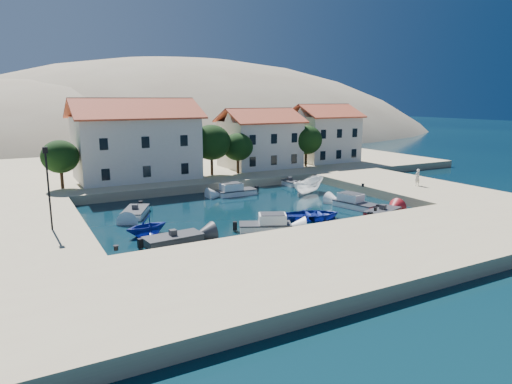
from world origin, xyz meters
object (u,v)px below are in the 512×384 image
Objects in this scene: boat_east at (308,193)px; building_mid at (260,137)px; building_left at (136,138)px; rowboat_south at (313,219)px; pedestrian at (417,177)px; cabin_cruiser_east at (356,203)px; lamppost at (48,180)px; building_right at (323,132)px; cabin_cruiser_south at (265,225)px.

building_mid is at bearing -30.45° from boat_east.
building_mid is 2.04× the size of boat_east.
building_left is 26.31m from rowboat_south.
rowboat_south is 2.62× the size of pedestrian.
rowboat_south is at bearing -67.42° from building_left.
lamppost is at bearing 71.60° from cabin_cruiser_east.
boat_east is 2.70× the size of pedestrian.
building_right is at bearing -21.18° from rowboat_south.
cabin_cruiser_south is 0.97× the size of cabin_cruiser_east.
pedestrian is (10.54, -6.25, 1.95)m from boat_east.
cabin_cruiser_east is 2.51× the size of pedestrian.
lamppost reaches higher than boat_east.
building_right is (30.00, 2.00, -0.46)m from building_left.
building_mid is 1.11× the size of building_right.
building_left reaches higher than pedestrian.
cabin_cruiser_east reaches higher than rowboat_south.
building_right is 23.04m from pedestrian.
cabin_cruiser_south is at bearing -118.10° from building_mid.
lamppost is (-41.50, -22.00, -0.72)m from building_right.
cabin_cruiser_south is 5.88m from rowboat_south.
lamppost is at bearing -152.07° from building_right.
cabin_cruiser_south is at bearing 88.97° from cabin_cruiser_east.
lamppost is 38.07m from pedestrian.
boat_east is (27.42, 5.76, -4.75)m from lamppost.
cabin_cruiser_east is 8.15m from boat_east.
boat_east reaches higher than rowboat_south.
pedestrian reaches higher than rowboat_south.
building_right is 2.04× the size of cabin_cruiser_south.
building_left is 2.95× the size of rowboat_south.
cabin_cruiser_east reaches higher than boat_east.
cabin_cruiser_east is at bearing -95.08° from building_mid.
building_mid is at bearing -67.91° from pedestrian.
boat_east is (0.00, 8.14, -0.48)m from cabin_cruiser_east.
building_left is 28.00m from cabin_cruiser_east.
cabin_cruiser_south is at bearing 119.81° from rowboat_south.
pedestrian is at bearing -0.75° from lamppost.
building_left is at bearing 25.49° from boat_east.
building_mid is at bearing 3.18° from building_left.
lamppost is at bearing 97.20° from rowboat_south.
building_mid is 2.11× the size of rowboat_south.
building_left reaches higher than building_mid.
rowboat_south is (-8.16, -24.67, -5.22)m from building_mid.
boat_east is at bearing -97.75° from building_mid.
building_mid is at bearing -1.33° from rowboat_south.
building_right is at bearing 4.76° from building_mid.
pedestrian is (16.62, 3.18, 1.95)m from rowboat_south.
cabin_cruiser_east is (11.79, 2.59, 0.00)m from cabin_cruiser_south.
rowboat_south is at bearing 124.48° from boat_east.
lamppost is at bearing 79.16° from boat_east.
building_right reaches higher than cabin_cruiser_east.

